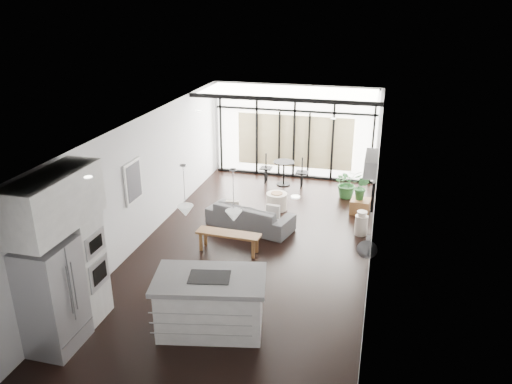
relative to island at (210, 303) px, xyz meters
The scene contains 27 objects.
floor 2.89m from the island, 90.70° to the left, with size 5.00×10.00×0.00m, color black.
ceiling 3.67m from the island, 90.70° to the left, with size 5.00×10.00×0.00m, color silver.
wall_left 3.92m from the island, 131.66° to the left, with size 0.02×10.00×2.80m, color silver.
wall_right 3.87m from the island, 49.12° to the left, with size 0.02×10.00×2.80m, color silver.
wall_back 7.90m from the island, 90.25° to the left, with size 5.00×0.02×2.80m, color silver.
wall_front 2.34m from the island, 90.92° to the right, with size 5.00×0.02×2.80m, color silver.
glazing 7.78m from the island, 90.26° to the left, with size 5.00×0.20×2.80m, color black.
skylight 7.22m from the island, 90.29° to the left, with size 4.70×1.90×0.06m, color silver.
neighbour_building 7.82m from the island, 90.25° to the left, with size 3.50×0.02×1.60m, color beige.
island is the anchor object (origin of this frame).
cooktop 0.50m from the island, ahead, with size 0.66×0.44×0.01m, color black.
fridge 2.45m from the island, 155.54° to the right, with size 0.69×0.87×1.79m, color #9C9CA2.
appliance_column 2.31m from the island, behind, with size 0.62×0.65×2.40m, color white.
upper_cabinets 2.92m from the island, 163.17° to the right, with size 0.62×1.75×0.86m, color white.
pendant_left 1.60m from the island, 155.46° to the left, with size 0.26×0.26×0.18m, color silver.
pendant_right 1.58m from the island, 28.51° to the left, with size 0.26×0.26×0.18m, color silver.
sofa 3.95m from the island, 95.55° to the left, with size 2.07×0.60×0.81m, color #454547.
console_bench 2.71m from the island, 101.08° to the left, with size 1.40×0.35×0.45m, color brown.
pouf 5.17m from the island, 89.95° to the left, with size 0.55×0.55×0.44m, color beige.
crate 5.88m from the island, 68.82° to the left, with size 0.48×0.48×0.36m, color brown.
plant_tall 6.68m from the island, 75.18° to the left, with size 0.74×0.82×0.64m, color #295F2C.
plant_crate 5.87m from the island, 68.82° to the left, with size 0.36×0.66×0.29m, color #295F2C.
milk_can 4.76m from the island, 62.24° to the left, with size 0.30×0.30×0.59m, color beige.
bistro_set 6.98m from the island, 91.50° to the left, with size 1.68×0.67×0.81m, color black.
tv 4.62m from the island, 57.78° to the left, with size 0.05×1.10×0.65m, color black.
ac_unit 3.68m from the island, 41.13° to the left, with size 0.22×0.90×0.30m, color white.
framed_art 3.59m from the island, 136.84° to the left, with size 0.04×0.70×0.90m, color black.
Camera 1 is at (2.49, -9.39, 5.21)m, focal length 35.00 mm.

